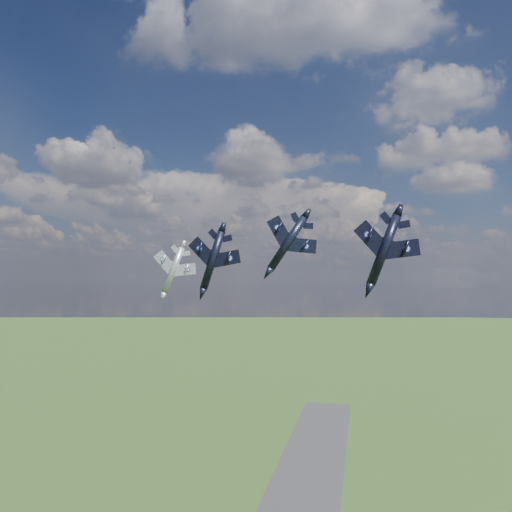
% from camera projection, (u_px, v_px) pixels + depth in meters
% --- Properties ---
extents(jet_lead_navy, '(11.07, 14.46, 5.84)m').
position_uv_depth(jet_lead_navy, '(213.00, 260.00, 85.20)').
color(jet_lead_navy, black).
extents(jet_right_navy, '(10.75, 13.96, 6.03)m').
position_uv_depth(jet_right_navy, '(384.00, 250.00, 66.16)').
color(jet_right_navy, black).
extents(jet_high_navy, '(13.52, 17.34, 9.00)m').
position_uv_depth(jet_high_navy, '(288.00, 243.00, 93.75)').
color(jet_high_navy, black).
extents(jet_left_silver, '(11.42, 13.98, 5.66)m').
position_uv_depth(jet_left_silver, '(173.00, 270.00, 93.21)').
color(jet_left_silver, '#9C9FA6').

